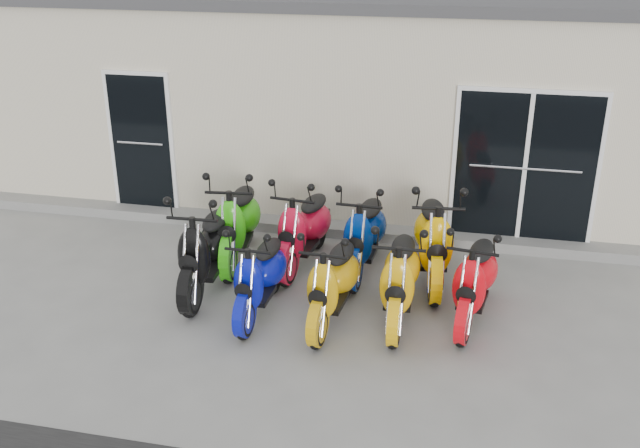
# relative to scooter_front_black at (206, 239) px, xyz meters

# --- Properties ---
(ground) EXTENTS (80.00, 80.00, 0.00)m
(ground) POSITION_rel_scooter_front_black_xyz_m (1.31, 0.09, -0.72)
(ground) COLOR gray
(ground) RESTS_ON ground
(building) EXTENTS (14.00, 6.00, 3.20)m
(building) POSITION_rel_scooter_front_black_xyz_m (1.31, 5.29, 0.88)
(building) COLOR beige
(building) RESTS_ON ground
(front_step) EXTENTS (14.00, 0.40, 0.15)m
(front_step) POSITION_rel_scooter_front_black_xyz_m (1.31, 2.11, -0.65)
(front_step) COLOR gray
(front_step) RESTS_ON ground
(door_left) EXTENTS (1.07, 0.08, 2.22)m
(door_left) POSITION_rel_scooter_front_black_xyz_m (-1.89, 2.26, 0.54)
(door_left) COLOR black
(door_left) RESTS_ON front_step
(door_right) EXTENTS (2.02, 0.08, 2.22)m
(door_right) POSITION_rel_scooter_front_black_xyz_m (3.91, 2.26, 0.54)
(door_right) COLOR black
(door_right) RESTS_ON front_step
(scooter_front_black) EXTENTS (0.79, 1.98, 1.44)m
(scooter_front_black) POSITION_rel_scooter_front_black_xyz_m (0.00, 0.00, 0.00)
(scooter_front_black) COLOR black
(scooter_front_black) RESTS_ON ground
(scooter_front_blue) EXTENTS (0.65, 1.70, 1.25)m
(scooter_front_blue) POSITION_rel_scooter_front_black_xyz_m (0.82, -0.43, -0.10)
(scooter_front_blue) COLOR #0912A1
(scooter_front_blue) RESTS_ON ground
(scooter_front_orange_a) EXTENTS (0.77, 1.79, 1.29)m
(scooter_front_orange_a) POSITION_rel_scooter_front_black_xyz_m (1.70, -0.43, -0.08)
(scooter_front_orange_a) COLOR #D49B0C
(scooter_front_orange_a) RESTS_ON ground
(scooter_front_orange_b) EXTENTS (0.73, 1.87, 1.37)m
(scooter_front_orange_b) POSITION_rel_scooter_front_black_xyz_m (2.45, -0.19, -0.04)
(scooter_front_orange_b) COLOR #F4AF0B
(scooter_front_orange_b) RESTS_ON ground
(scooter_front_red) EXTENTS (0.91, 1.86, 1.32)m
(scooter_front_red) POSITION_rel_scooter_front_black_xyz_m (3.31, -0.03, -0.06)
(scooter_front_red) COLOR red
(scooter_front_red) RESTS_ON ground
(scooter_back_green) EXTENTS (0.95, 2.03, 1.45)m
(scooter_back_green) POSITION_rel_scooter_front_black_xyz_m (0.10, 0.91, 0.00)
(scooter_back_green) COLOR #32BE12
(scooter_back_green) RESTS_ON ground
(scooter_back_red) EXTENTS (0.88, 1.93, 1.38)m
(scooter_back_red) POSITION_rel_scooter_front_black_xyz_m (1.02, 0.96, -0.03)
(scooter_back_red) COLOR red
(scooter_back_red) RESTS_ON ground
(scooter_back_blue) EXTENTS (0.74, 1.87, 1.37)m
(scooter_back_blue) POSITION_rel_scooter_front_black_xyz_m (1.85, 0.97, -0.04)
(scooter_back_blue) COLOR navy
(scooter_back_blue) RESTS_ON ground
(scooter_back_yellow) EXTENTS (0.96, 2.08, 1.48)m
(scooter_back_yellow) POSITION_rel_scooter_front_black_xyz_m (2.77, 0.89, 0.02)
(scooter_back_yellow) COLOR #FFBB00
(scooter_back_yellow) RESTS_ON ground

